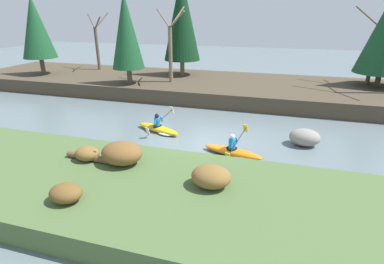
{
  "coord_description": "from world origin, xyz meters",
  "views": [
    {
      "loc": [
        3.34,
        -12.67,
        5.86
      ],
      "look_at": [
        -0.4,
        0.14,
        0.55
      ],
      "focal_mm": 28.0,
      "sensor_mm": 36.0,
      "label": 1
    }
  ],
  "objects_px": {
    "kayaker_lead": "(235,152)",
    "driftwood_log": "(91,158)",
    "kayaker_middle": "(160,129)",
    "boulder_midstream": "(305,137)"
  },
  "relations": [
    {
      "from": "kayaker_lead",
      "to": "boulder_midstream",
      "type": "height_order",
      "value": "kayaker_lead"
    },
    {
      "from": "kayaker_lead",
      "to": "driftwood_log",
      "type": "xyz_separation_m",
      "value": [
        -4.83,
        -3.47,
        0.71
      ]
    },
    {
      "from": "kayaker_lead",
      "to": "boulder_midstream",
      "type": "xyz_separation_m",
      "value": [
        2.97,
        2.09,
        0.2
      ]
    },
    {
      "from": "kayaker_middle",
      "to": "kayaker_lead",
      "type": "bearing_deg",
      "value": -1.53
    },
    {
      "from": "kayaker_lead",
      "to": "kayaker_middle",
      "type": "relative_size",
      "value": 1.02
    },
    {
      "from": "kayaker_middle",
      "to": "boulder_midstream",
      "type": "xyz_separation_m",
      "value": [
        7.21,
        0.39,
        0.2
      ]
    },
    {
      "from": "kayaker_lead",
      "to": "kayaker_middle",
      "type": "xyz_separation_m",
      "value": [
        -4.24,
        1.7,
        0.0
      ]
    },
    {
      "from": "boulder_midstream",
      "to": "driftwood_log",
      "type": "relative_size",
      "value": 0.69
    },
    {
      "from": "boulder_midstream",
      "to": "driftwood_log",
      "type": "bearing_deg",
      "value": -144.52
    },
    {
      "from": "boulder_midstream",
      "to": "kayaker_middle",
      "type": "bearing_deg",
      "value": -176.91
    }
  ]
}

